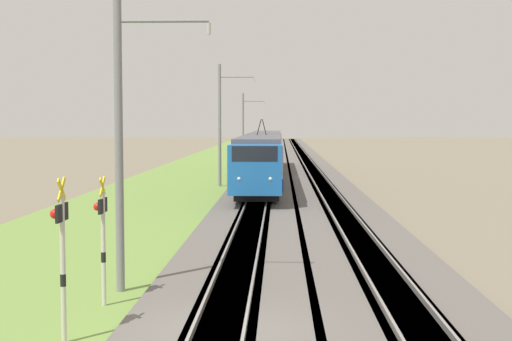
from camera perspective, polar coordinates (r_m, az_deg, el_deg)
The scene contains 11 objects.
ballast_main at distance 64.78m, azimuth 0.84°, elevation -0.08°, with size 240.00×4.40×0.30m.
ballast_adjacent at distance 64.84m, azimuth 4.53°, elevation -0.09°, with size 240.00×4.40×0.30m.
track_main at distance 64.78m, azimuth 0.84°, elevation -0.07°, with size 240.00×1.57×0.45m.
track_adjacent at distance 64.84m, azimuth 4.53°, elevation -0.08°, with size 240.00×1.57×0.45m.
grass_verge at distance 65.23m, azimuth -4.82°, elevation -0.14°, with size 240.00×9.31×0.12m.
passenger_train at distance 54.92m, azimuth 0.64°, elevation 1.40°, with size 39.43×2.84×4.84m.
crossing_signal_near at distance 15.08m, azimuth -15.28°, elevation -5.74°, with size 0.70×0.23×3.53m.
crossing_signal_aux at distance 17.91m, azimuth -12.19°, elevation -4.61°, with size 0.70×0.23×3.32m.
catenary_mast_near at distance 19.15m, azimuth -10.74°, elevation 2.58°, with size 0.22×2.56×8.17m.
catenary_mast_mid at distance 50.18m, azimuth -2.86°, elevation 3.71°, with size 0.22×2.56×8.69m.
catenary_mast_far at distance 81.45m, azimuth -1.00°, elevation 3.51°, with size 0.22×2.56×7.91m.
Camera 1 is at (-14.61, -1.26, 4.64)m, focal length 50.00 mm.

